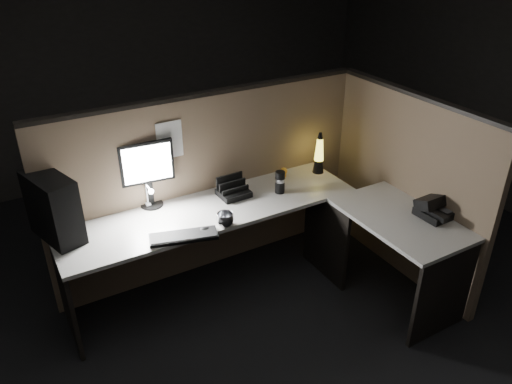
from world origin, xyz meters
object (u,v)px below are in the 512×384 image
lava_lamp (319,156)px  desk_phone (435,208)px  pc_tower (53,208)px  keyboard (184,236)px  monitor (147,168)px

lava_lamp → desk_phone: 1.06m
pc_tower → keyboard: 0.88m
lava_lamp → monitor: bearing=173.0°
keyboard → monitor: bearing=109.9°
pc_tower → keyboard: size_ratio=0.99×
keyboard → pc_tower: bearing=165.1°
keyboard → lava_lamp: size_ratio=1.28×
pc_tower → desk_phone: (2.46, -1.08, -0.17)m
lava_lamp → desk_phone: size_ratio=1.29×
pc_tower → desk_phone: bearing=-40.4°
desk_phone → pc_tower: bearing=154.9°
keyboard → lava_lamp: lava_lamp is taller
keyboard → desk_phone: size_ratio=1.65×
monitor → lava_lamp: (1.44, -0.18, -0.16)m
lava_lamp → pc_tower: bearing=178.1°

